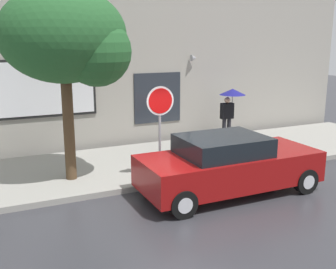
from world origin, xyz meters
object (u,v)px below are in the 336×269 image
fire_hydrant (203,150)px  pedestrian_with_umbrella (231,100)px  street_tree (70,39)px  stop_sign (160,114)px  parked_car (228,165)px

fire_hydrant → pedestrian_with_umbrella: bearing=41.6°
fire_hydrant → pedestrian_with_umbrella: pedestrian_with_umbrella is taller
street_tree → stop_sign: bearing=-20.4°
street_tree → stop_sign: 2.90m
stop_sign → fire_hydrant: bearing=21.4°
pedestrian_with_umbrella → street_tree: size_ratio=0.38×
street_tree → stop_sign: size_ratio=2.00×
pedestrian_with_umbrella → stop_sign: bearing=-145.8°
pedestrian_with_umbrella → fire_hydrant: bearing=-138.4°
fire_hydrant → pedestrian_with_umbrella: (2.30, 2.04, 1.11)m
fire_hydrant → stop_sign: bearing=-158.6°
pedestrian_with_umbrella → stop_sign: 4.81m
pedestrian_with_umbrella → stop_sign: (-3.97, -2.70, 0.25)m
parked_car → stop_sign: size_ratio=1.85×
fire_hydrant → stop_sign: (-1.67, -0.65, 1.36)m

